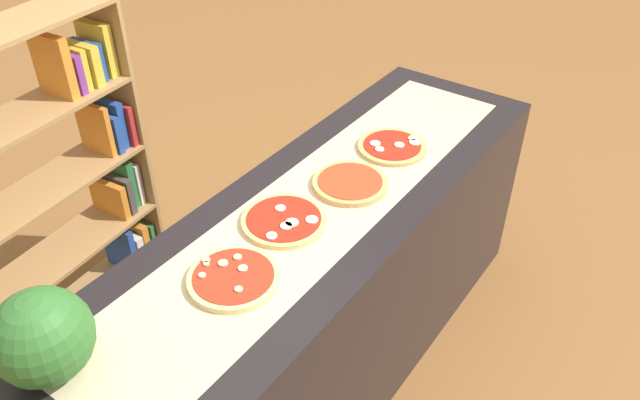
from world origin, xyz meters
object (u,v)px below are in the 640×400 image
pizza_mushroom_0 (234,278)px  pizza_mozzarella_1 (284,220)px  pizza_mozzarella_3 (392,147)px  watermelon (42,337)px  bookshelf (73,173)px  pizza_plain_2 (350,183)px

pizza_mushroom_0 → pizza_mozzarella_1: 0.32m
pizza_mozzarella_3 → watermelon: 1.49m
pizza_mozzarella_1 → pizza_mozzarella_3: bearing=-5.5°
pizza_mushroom_0 → pizza_mozzarella_1: pizza_mushroom_0 is taller
watermelon → bookshelf: 1.34m
pizza_mozzarella_1 → bookshelf: (-0.06, 1.15, -0.22)m
pizza_mozzarella_1 → watermelon: bearing=172.4°
pizza_mushroom_0 → pizza_plain_2: bearing=-1.3°
pizza_mozzarella_1 → bookshelf: bearing=93.2°
pizza_mozzarella_3 → pizza_plain_2: bearing=-179.4°
pizza_mushroom_0 → pizza_mozzarella_1: size_ratio=0.97×
pizza_plain_2 → watermelon: (-1.16, 0.18, 0.12)m
pizza_mozzarella_1 → pizza_plain_2: 0.32m
pizza_mozzarella_1 → pizza_plain_2: (0.32, -0.06, 0.00)m
pizza_mozzarella_3 → bookshelf: 1.41m
pizza_mushroom_0 → pizza_mozzarella_3: size_ratio=1.03×
pizza_mushroom_0 → bookshelf: bookshelf is taller
pizza_mushroom_0 → pizza_mozzarella_1: (0.32, 0.05, -0.00)m
pizza_mushroom_0 → bookshelf: 1.24m
pizza_plain_2 → watermelon: watermelon is taller
pizza_plain_2 → pizza_mozzarella_3: size_ratio=1.01×
pizza_mozzarella_1 → pizza_plain_2: size_ratio=1.05×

